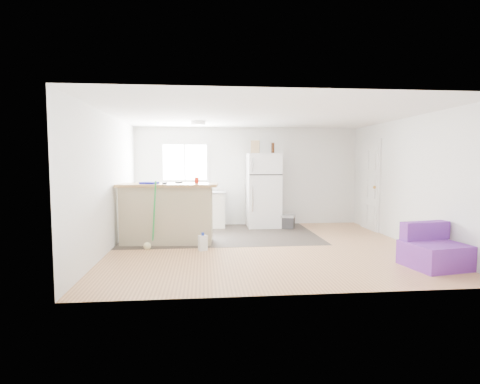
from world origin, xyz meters
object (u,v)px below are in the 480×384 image
Objects in this scene: purple_seat at (433,251)px; cardboard_box at (255,147)px; bottle_right at (273,148)px; cooler at (286,221)px; peninsula at (167,213)px; mop at (149,236)px; refrigerator at (263,190)px; cleaner_jug at (203,243)px; bottle_left at (273,148)px; red_cup at (197,180)px; kitchen_cabinets at (186,209)px; blue_tray at (149,183)px.

cardboard_box reaches higher than purple_seat.
bottle_right reaches higher than purple_seat.
cooler is at bearing -37.19° from bottle_right.
peninsula is 1.54× the size of mop.
refrigerator reaches higher than cleaner_jug.
bottle_right is at bearing 86.48° from bottle_left.
red_cup is at bearing -139.86° from bottle_left.
purple_seat is 4.21m from red_cup.
cleaner_jug is 3.25m from bottle_left.
bottle_left reaches higher than peninsula.
bottle_left reaches higher than purple_seat.
bottle_left is at bearing 171.76° from cooler.
cardboard_box is 1.20× the size of bottle_right.
bottle_right reaches higher than kitchen_cabinets.
mop is at bearing -142.96° from bottle_left.
red_cup reaches higher than mop.
refrigerator is 1.42× the size of mop.
cardboard_box is 1.20× the size of bottle_left.
kitchen_cabinets is 1.97m from blue_tray.
red_cup is at bearing 140.14° from purple_seat.
bottle_right is (0.21, -0.05, 1.00)m from refrigerator.
purple_seat is 4.95m from blue_tray.
red_cup reaches higher than blue_tray.
mop is at bearing -127.36° from cooler.
blue_tray is at bearing 73.86° from mop.
peninsula is 3.09m from bottle_right.
peninsula is 5.94× the size of cleaner_jug.
blue_tray is (-0.33, -0.05, 0.58)m from peninsula.
blue_tray is at bearing 145.99° from purple_seat.
kitchen_cabinets is at bearing 176.30° from bottle_right.
cardboard_box is (-0.71, 0.20, 1.75)m from cooler.
blue_tray is (-0.59, -1.73, 0.73)m from kitchen_cabinets.
cardboard_box is (-0.21, -0.07, 1.03)m from refrigerator.
cooler is 3.70m from purple_seat.
bottle_right is (1.77, 1.54, 0.68)m from red_cup.
refrigerator is 7.04× the size of bottle_right.
bottle_left is at bearing -93.52° from bottle_right.
red_cup is (-2.05, -1.33, 1.05)m from cooler.
mop is 3.66m from bottle_left.
cardboard_box reaches higher than refrigerator.
peninsula is at bearing -142.79° from refrigerator.
cooler is 1.51× the size of cleaner_jug.
refrigerator is at bearing 18.54° from mop.
kitchen_cabinets is 6.39× the size of blue_tray.
kitchen_cabinets is 1.54× the size of mop.
refrigerator is 1.97× the size of purple_seat.
peninsula reaches higher than cleaner_jug.
red_cup is 2.15m from cardboard_box.
cleaner_jug is 0.99m from mop.
mop is (-2.90, -1.81, 0.07)m from cooler.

